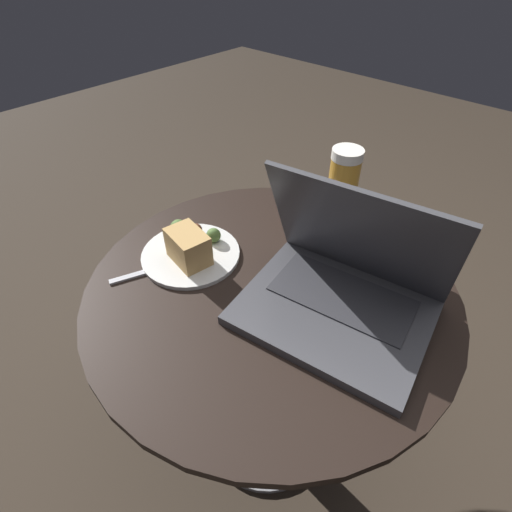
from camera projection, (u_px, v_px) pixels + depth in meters
The scene contains 6 objects.
ground_plane at pixel (266, 427), 1.14m from camera, with size 6.00×6.00×0.00m, color #382D23.
table at pixel (269, 331), 0.86m from camera, with size 0.71×0.71×0.58m.
laptop at pixel (342, 287), 0.69m from camera, with size 0.36×0.30×0.25m.
beer_glass at pixel (341, 197), 0.81m from camera, with size 0.06×0.06×0.21m.
snack_plate at pixel (190, 248), 0.81m from camera, with size 0.20×0.20×0.08m.
fork at pixel (168, 266), 0.80m from camera, with size 0.09×0.19×0.00m.
Camera 1 is at (0.35, -0.42, 1.12)m, focal length 28.00 mm.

